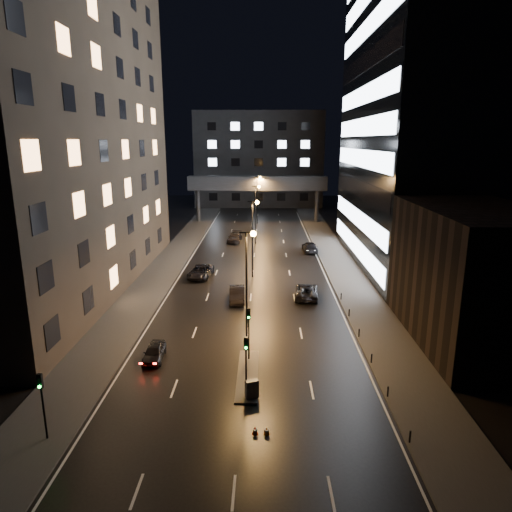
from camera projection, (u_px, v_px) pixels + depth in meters
The scene contains 26 objects.
ground at pixel (254, 255), 71.84m from camera, with size 160.00×160.00×0.00m, color black.
sidewalk_left at pixel (169, 262), 67.19m from camera, with size 5.00×110.00×0.15m, color #383533.
sidewalk_right at pixel (339, 263), 66.76m from camera, with size 5.00×110.00×0.15m, color #383533.
building_left at pixel (54, 118), 51.80m from camera, with size 15.00×48.00×40.00m, color #2D2319.
building_right_low at pixel (475, 276), 39.97m from camera, with size 10.00×18.00×12.00m, color black.
building_right_glass at pixel (437, 103), 61.98m from camera, with size 20.00×36.00×45.00m, color black.
building_far at pixel (259, 159), 124.96m from camera, with size 34.00×14.00×25.00m, color #333335.
skybridge at pixel (257, 184), 98.85m from camera, with size 30.00×3.00×10.00m.
median_island at pixel (248, 375), 34.99m from camera, with size 1.60×8.00×0.15m, color #383533.
traffic_signal_near at pixel (249, 325), 36.66m from camera, with size 0.28×0.34×4.40m.
traffic_signal_far at pixel (246, 357), 31.33m from camera, with size 0.28×0.34×4.40m.
traffic_signal_corner at pixel (42, 397), 26.73m from camera, with size 0.28×0.34×4.40m.
bollard_row at pixel (365, 346), 39.09m from camera, with size 0.12×25.12×0.90m.
streetlight_near at pixel (248, 272), 39.22m from camera, with size 1.45×0.50×10.15m.
streetlight_mid_a at pixel (254, 229), 58.60m from camera, with size 1.45×0.50×10.15m.
streetlight_mid_b at pixel (256, 207), 77.98m from camera, with size 1.45×0.50×10.15m.
streetlight_far at pixel (258, 193), 97.36m from camera, with size 1.45×0.50×10.15m.
car_away_a at pixel (154, 352), 37.43m from camera, with size 1.54×3.83×1.31m, color black.
car_away_b at pixel (237, 294), 51.14m from camera, with size 1.68×4.82×1.59m, color black.
car_away_c at pixel (201, 272), 59.97m from camera, with size 2.58×5.60×1.56m, color black.
car_away_d at pixel (235, 237), 80.89m from camera, with size 2.23×5.48×1.59m, color black.
car_toward_a at pixel (307, 291), 52.22m from camera, with size 2.54×5.52×1.53m, color black.
car_toward_b at pixel (310, 247), 73.76m from camera, with size 2.19×5.38×1.56m, color black.
utility_cabinet at pixel (252, 389), 31.63m from camera, with size 0.89×0.47×1.29m, color #454447.
cone_a at pixel (255, 430), 28.00m from camera, with size 0.40×0.40×0.50m, color #FF480D.
cone_b at pixel (267, 431), 27.98m from camera, with size 0.41×0.41×0.48m, color orange.
Camera 1 is at (1.50, -29.65, 17.54)m, focal length 32.00 mm.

